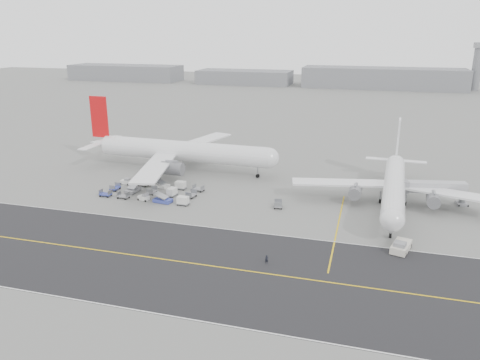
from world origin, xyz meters
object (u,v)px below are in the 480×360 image
(airliner_a, at_px, (179,151))
(jet_bridge, at_px, (435,188))
(control_tower, at_px, (477,66))
(ground_crew_a, at_px, (267,259))
(airliner_b, at_px, (394,185))
(pushback_tug, at_px, (401,246))

(airliner_a, xyz_separation_m, jet_bridge, (68.80, -9.50, -1.93))
(control_tower, xyz_separation_m, ground_crew_a, (-80.79, -279.48, -15.43))
(airliner_a, distance_m, jet_bridge, 69.48)
(jet_bridge, height_order, ground_crew_a, jet_bridge)
(jet_bridge, bearing_deg, airliner_b, -173.69)
(ground_crew_a, bearing_deg, pushback_tug, 5.96)
(pushback_tug, relative_size, ground_crew_a, 4.73)
(control_tower, xyz_separation_m, airliner_a, (-118.07, -230.43, -10.31))
(airliner_a, xyz_separation_m, ground_crew_a, (37.28, -49.05, -5.12))
(airliner_b, bearing_deg, airliner_a, 170.75)
(airliner_b, distance_m, ground_crew_a, 42.98)
(control_tower, height_order, pushback_tug, control_tower)
(jet_bridge, bearing_deg, control_tower, 67.32)
(pushback_tug, xyz_separation_m, jet_bridge, (8.51, 27.81, 3.11))
(control_tower, xyz_separation_m, jet_bridge, (-49.27, -239.93, -12.24))
(airliner_a, relative_size, pushback_tug, 7.66)
(pushback_tug, bearing_deg, control_tower, 93.39)
(control_tower, height_order, jet_bridge, control_tower)
(airliner_a, distance_m, pushback_tug, 71.08)
(control_tower, relative_size, airliner_b, 0.64)
(jet_bridge, distance_m, ground_crew_a, 50.68)
(airliner_b, distance_m, jet_bridge, 9.87)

